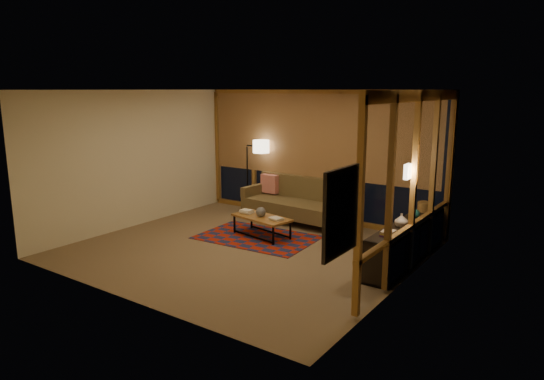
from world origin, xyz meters
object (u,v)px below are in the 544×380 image
Objects in this scene: sofa at (296,201)px; coffee_table at (262,227)px; floor_lamp at (247,175)px; bookshelf at (407,242)px.

coffee_table is at bearing -86.87° from sofa.
coffee_table is at bearing -46.45° from floor_lamp.
floor_lamp reaches higher than bookshelf.
sofa is 1.23m from coffee_table.
bookshelf is (2.69, -0.96, -0.13)m from sofa.
floor_lamp is (-1.42, 0.21, 0.36)m from sofa.
sofa is 1.36× the size of floor_lamp.
floor_lamp is 0.64× the size of bookshelf.
bookshelf is (4.11, -1.17, -0.50)m from floor_lamp.
floor_lamp is 4.30m from bookshelf.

